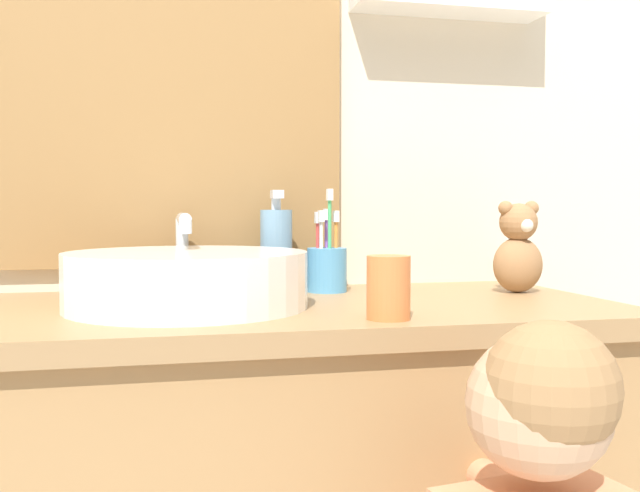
{
  "coord_description": "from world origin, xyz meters",
  "views": [
    {
      "loc": [
        -0.23,
        -0.86,
        1.02
      ],
      "look_at": [
        0.03,
        0.28,
        0.96
      ],
      "focal_mm": 40.0,
      "sensor_mm": 36.0,
      "label": 1
    }
  ],
  "objects_px": {
    "teddy_bear": "(518,249)",
    "drinking_cup": "(388,288)",
    "sink_basin": "(188,278)",
    "soap_dispenser": "(276,249)",
    "toothbrush_holder": "(327,266)"
  },
  "relations": [
    {
      "from": "teddy_bear",
      "to": "drinking_cup",
      "type": "height_order",
      "value": "teddy_bear"
    },
    {
      "from": "sink_basin",
      "to": "soap_dispenser",
      "type": "distance_m",
      "value": 0.27
    },
    {
      "from": "soap_dispenser",
      "to": "toothbrush_holder",
      "type": "bearing_deg",
      "value": -20.04
    },
    {
      "from": "toothbrush_holder",
      "to": "soap_dispenser",
      "type": "bearing_deg",
      "value": 159.96
    },
    {
      "from": "teddy_bear",
      "to": "drinking_cup",
      "type": "bearing_deg",
      "value": -142.89
    },
    {
      "from": "sink_basin",
      "to": "drinking_cup",
      "type": "xyz_separation_m",
      "value": [
        0.28,
        -0.19,
        -0.0
      ]
    },
    {
      "from": "drinking_cup",
      "to": "toothbrush_holder",
      "type": "bearing_deg",
      "value": 91.12
    },
    {
      "from": "soap_dispenser",
      "to": "teddy_bear",
      "type": "distance_m",
      "value": 0.47
    },
    {
      "from": "teddy_bear",
      "to": "drinking_cup",
      "type": "xyz_separation_m",
      "value": [
        -0.35,
        -0.26,
        -0.04
      ]
    },
    {
      "from": "sink_basin",
      "to": "teddy_bear",
      "type": "distance_m",
      "value": 0.63
    },
    {
      "from": "sink_basin",
      "to": "teddy_bear",
      "type": "relative_size",
      "value": 2.52
    },
    {
      "from": "teddy_bear",
      "to": "drinking_cup",
      "type": "relative_size",
      "value": 1.9
    },
    {
      "from": "drinking_cup",
      "to": "sink_basin",
      "type": "bearing_deg",
      "value": 145.53
    },
    {
      "from": "soap_dispenser",
      "to": "sink_basin",
      "type": "bearing_deg",
      "value": -131.72
    },
    {
      "from": "soap_dispenser",
      "to": "teddy_bear",
      "type": "bearing_deg",
      "value": -15.88
    }
  ]
}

